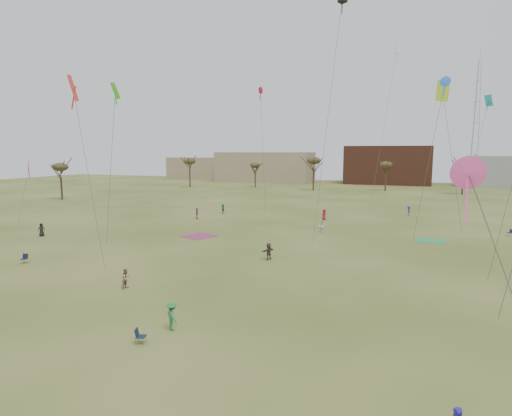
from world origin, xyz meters
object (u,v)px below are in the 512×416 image
(camp_chair_left, at_px, (24,261))
(radio_tower, at_px, (476,122))
(flyer_near_center, at_px, (172,316))
(camp_chair_center, at_px, (141,339))
(camp_chair_right, at_px, (509,234))

(camp_chair_left, xyz_separation_m, radio_tower, (51.06, 118.67, 18.95))
(flyer_near_center, bearing_deg, camp_chair_center, 110.36)
(radio_tower, bearing_deg, flyer_near_center, -103.38)
(camp_chair_left, bearing_deg, radio_tower, 48.78)
(camp_chair_right, height_order, radio_tower, radio_tower)
(flyer_near_center, bearing_deg, camp_chair_right, -85.69)
(camp_chair_left, relative_size, radio_tower, 0.02)
(flyer_near_center, height_order, camp_chair_center, flyer_near_center)
(camp_chair_right, bearing_deg, flyer_near_center, -51.72)
(flyer_near_center, height_order, camp_chair_right, flyer_near_center)
(radio_tower, bearing_deg, camp_chair_right, -93.78)
(camp_chair_center, distance_m, camp_chair_right, 47.60)
(camp_chair_left, xyz_separation_m, camp_chair_center, (20.28, -10.25, 0.00))
(camp_chair_left, bearing_deg, flyer_near_center, -39.05)
(flyer_near_center, relative_size, camp_chair_center, 1.94)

